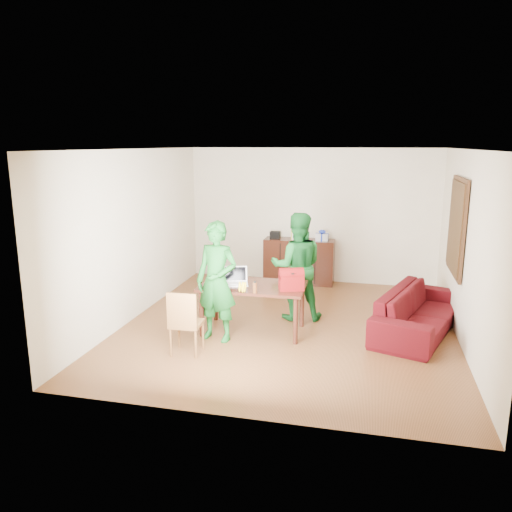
% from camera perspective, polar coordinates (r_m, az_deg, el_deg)
% --- Properties ---
extents(room, '(5.20, 5.70, 2.90)m').
position_cam_1_polar(room, '(7.63, 4.03, 1.58)').
color(room, '#462B11').
rests_on(room, ground).
extents(table, '(1.56, 0.89, 0.73)m').
position_cam_1_polar(table, '(7.45, -0.35, -3.98)').
color(table, black).
rests_on(table, ground).
extents(chair, '(0.42, 0.40, 0.89)m').
position_cam_1_polar(chair, '(6.87, -7.94, -8.91)').
color(chair, brown).
rests_on(chair, ground).
extents(person_near, '(0.70, 0.53, 1.73)m').
position_cam_1_polar(person_near, '(7.11, -4.50, -2.93)').
color(person_near, '#13561B').
rests_on(person_near, ground).
extents(person_far, '(0.95, 0.80, 1.73)m').
position_cam_1_polar(person_far, '(7.98, 4.71, -1.18)').
color(person_far, '#145A21').
rests_on(person_far, ground).
extents(laptop, '(0.41, 0.34, 0.25)m').
position_cam_1_polar(laptop, '(7.43, -2.31, -2.97)').
color(laptop, white).
rests_on(laptop, table).
extents(bananas, '(0.17, 0.12, 0.06)m').
position_cam_1_polar(bananas, '(7.07, -1.57, -3.91)').
color(bananas, yellow).
rests_on(bananas, table).
extents(bottle, '(0.07, 0.07, 0.17)m').
position_cam_1_polar(bottle, '(7.01, -0.13, -3.58)').
color(bottle, '#5C3015').
rests_on(bottle, table).
extents(red_bag, '(0.39, 0.30, 0.25)m').
position_cam_1_polar(red_bag, '(7.17, 4.06, -2.90)').
color(red_bag, maroon).
rests_on(red_bag, table).
extents(sofa, '(1.53, 2.35, 0.64)m').
position_cam_1_polar(sofa, '(7.91, 18.10, -6.04)').
color(sofa, '#41080A').
rests_on(sofa, ground).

